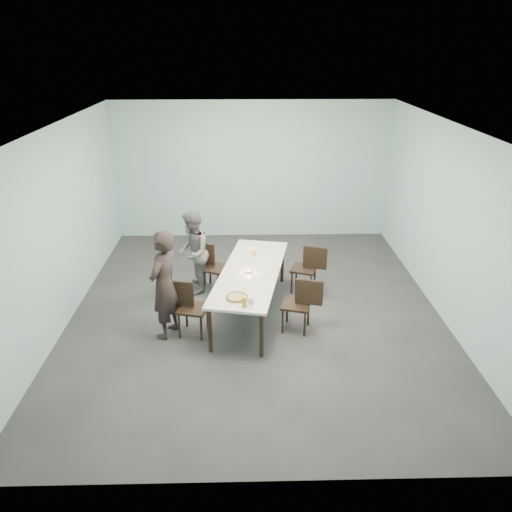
{
  "coord_description": "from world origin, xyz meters",
  "views": [
    {
      "loc": [
        -0.18,
        -7.24,
        4.14
      ],
      "look_at": [
        0.0,
        -0.03,
        1.0
      ],
      "focal_mm": 35.0,
      "sensor_mm": 36.0,
      "label": 1
    }
  ],
  "objects_px": {
    "chair_far_right": "(308,266)",
    "tealight": "(249,272)",
    "diner_near": "(164,285)",
    "water_tumbler": "(251,301)",
    "chair_far_left": "(210,263)",
    "chair_near_left": "(188,304)",
    "side_plate": "(250,287)",
    "chair_near_right": "(301,301)",
    "pizza": "(237,297)",
    "table": "(251,274)",
    "beer_glass": "(245,302)",
    "amber_tumbler": "(254,253)",
    "diner_far": "(193,253)"
  },
  "relations": [
    {
      "from": "chair_far_left",
      "to": "tealight",
      "type": "height_order",
      "value": "chair_far_left"
    },
    {
      "from": "pizza",
      "to": "side_plate",
      "type": "xyz_separation_m",
      "value": [
        0.19,
        0.33,
        -0.01
      ]
    },
    {
      "from": "table",
      "to": "diner_near",
      "type": "height_order",
      "value": "diner_near"
    },
    {
      "from": "diner_far",
      "to": "amber_tumbler",
      "type": "distance_m",
      "value": 1.07
    },
    {
      "from": "chair_far_right",
      "to": "diner_near",
      "type": "distance_m",
      "value": 2.69
    },
    {
      "from": "amber_tumbler",
      "to": "diner_far",
      "type": "bearing_deg",
      "value": 172.8
    },
    {
      "from": "side_plate",
      "to": "chair_far_left",
      "type": "bearing_deg",
      "value": 115.68
    },
    {
      "from": "chair_far_right",
      "to": "water_tumbler",
      "type": "bearing_deg",
      "value": 79.21
    },
    {
      "from": "amber_tumbler",
      "to": "diner_near",
      "type": "bearing_deg",
      "value": -136.28
    },
    {
      "from": "diner_far",
      "to": "water_tumbler",
      "type": "bearing_deg",
      "value": 27.34
    },
    {
      "from": "side_plate",
      "to": "amber_tumbler",
      "type": "relative_size",
      "value": 2.25
    },
    {
      "from": "chair_near_left",
      "to": "tealight",
      "type": "distance_m",
      "value": 1.1
    },
    {
      "from": "tealight",
      "to": "beer_glass",
      "type": "bearing_deg",
      "value": -93.63
    },
    {
      "from": "chair_near_left",
      "to": "amber_tumbler",
      "type": "relative_size",
      "value": 10.88
    },
    {
      "from": "side_plate",
      "to": "beer_glass",
      "type": "distance_m",
      "value": 0.58
    },
    {
      "from": "tealight",
      "to": "chair_far_left",
      "type": "bearing_deg",
      "value": 126.28
    },
    {
      "from": "tealight",
      "to": "diner_far",
      "type": "bearing_deg",
      "value": 138.44
    },
    {
      "from": "chair_far_right",
      "to": "beer_glass",
      "type": "xyz_separation_m",
      "value": [
        -1.12,
        -1.87,
        0.32
      ]
    },
    {
      "from": "chair_near_left",
      "to": "chair_far_right",
      "type": "xyz_separation_m",
      "value": [
        1.98,
        1.33,
        0.0
      ]
    },
    {
      "from": "chair_far_left",
      "to": "water_tumbler",
      "type": "distance_m",
      "value": 2.08
    },
    {
      "from": "pizza",
      "to": "tealight",
      "type": "height_order",
      "value": "tealight"
    },
    {
      "from": "chair_far_left",
      "to": "side_plate",
      "type": "relative_size",
      "value": 4.83
    },
    {
      "from": "chair_far_right",
      "to": "tealight",
      "type": "xyz_separation_m",
      "value": [
        -1.06,
        -0.79,
        0.27
      ]
    },
    {
      "from": "chair_near_left",
      "to": "chair_near_right",
      "type": "relative_size",
      "value": 1.0
    },
    {
      "from": "side_plate",
      "to": "water_tumbler",
      "type": "bearing_deg",
      "value": -88.68
    },
    {
      "from": "chair_near_left",
      "to": "water_tumbler",
      "type": "bearing_deg",
      "value": -13.61
    },
    {
      "from": "diner_far",
      "to": "beer_glass",
      "type": "distance_m",
      "value": 2.13
    },
    {
      "from": "beer_glass",
      "to": "water_tumbler",
      "type": "relative_size",
      "value": 1.67
    },
    {
      "from": "diner_far",
      "to": "pizza",
      "type": "bearing_deg",
      "value": 24.19
    },
    {
      "from": "diner_near",
      "to": "beer_glass",
      "type": "bearing_deg",
      "value": 88.04
    },
    {
      "from": "chair_far_right",
      "to": "water_tumbler",
      "type": "relative_size",
      "value": 9.67
    },
    {
      "from": "chair_far_left",
      "to": "side_plate",
      "type": "distance_m",
      "value": 1.62
    },
    {
      "from": "table",
      "to": "diner_far",
      "type": "height_order",
      "value": "diner_far"
    },
    {
      "from": "chair_near_left",
      "to": "chair_near_right",
      "type": "bearing_deg",
      "value": 13.94
    },
    {
      "from": "chair_near_left",
      "to": "chair_near_right",
      "type": "height_order",
      "value": "same"
    },
    {
      "from": "tealight",
      "to": "chair_far_right",
      "type": "bearing_deg",
      "value": 36.81
    },
    {
      "from": "diner_near",
      "to": "beer_glass",
      "type": "height_order",
      "value": "diner_near"
    },
    {
      "from": "diner_near",
      "to": "water_tumbler",
      "type": "xyz_separation_m",
      "value": [
        1.27,
        -0.43,
        -0.05
      ]
    },
    {
      "from": "chair_near_right",
      "to": "diner_near",
      "type": "relative_size",
      "value": 0.52
    },
    {
      "from": "chair_far_left",
      "to": "pizza",
      "type": "relative_size",
      "value": 2.56
    },
    {
      "from": "chair_far_right",
      "to": "side_plate",
      "type": "xyz_separation_m",
      "value": [
        -1.04,
        -1.3,
        0.25
      ]
    },
    {
      "from": "chair_far_right",
      "to": "tealight",
      "type": "bearing_deg",
      "value": 56.0
    },
    {
      "from": "water_tumbler",
      "to": "beer_glass",
      "type": "bearing_deg",
      "value": -138.08
    },
    {
      "from": "table",
      "to": "water_tumbler",
      "type": "relative_size",
      "value": 30.26
    },
    {
      "from": "pizza",
      "to": "amber_tumbler",
      "type": "xyz_separation_m",
      "value": [
        0.28,
        1.56,
        0.02
      ]
    },
    {
      "from": "diner_near",
      "to": "amber_tumbler",
      "type": "xyz_separation_m",
      "value": [
        1.34,
        1.29,
        -0.05
      ]
    },
    {
      "from": "diner_far",
      "to": "side_plate",
      "type": "distance_m",
      "value": 1.68
    },
    {
      "from": "chair_near_left",
      "to": "diner_far",
      "type": "height_order",
      "value": "diner_far"
    },
    {
      "from": "chair_near_right",
      "to": "side_plate",
      "type": "bearing_deg",
      "value": 17.7
    },
    {
      "from": "chair_near_left",
      "to": "beer_glass",
      "type": "height_order",
      "value": "beer_glass"
    }
  ]
}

